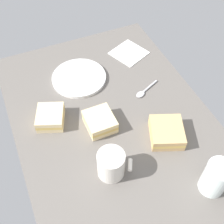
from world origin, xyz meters
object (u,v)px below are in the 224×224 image
glass_of_milk (216,178)px  paper_napkin (129,53)px  sandwich_side (50,117)px  sandwich_extra (167,132)px  coffee_mug_black (111,164)px  spoon (144,91)px  sandwich_main (100,121)px  plate_of_food (79,78)px

glass_of_milk → paper_napkin: (-61.42, 3.59, -4.93)cm
sandwich_side → sandwich_extra: 37.77cm
coffee_mug_black → paper_napkin: size_ratio=0.82×
spoon → coffee_mug_black: bearing=-43.7°
coffee_mug_black → sandwich_extra: (-4.60, 20.92, -2.44)cm
sandwich_main → sandwich_extra: same height
spoon → paper_napkin: bearing=168.8°
sandwich_side → sandwich_extra: (20.25, 31.88, 0.00)cm
glass_of_milk → spoon: size_ratio=1.02×
plate_of_food → glass_of_milk: bearing=19.7°
spoon → glass_of_milk: bearing=1.0°
coffee_mug_black → sandwich_main: size_ratio=1.01×
coffee_mug_black → spoon: bearing=136.3°
sandwich_main → spoon: size_ratio=0.92×
coffee_mug_black → sandwich_main: 17.34cm
paper_napkin → plate_of_food: bearing=-75.8°
sandwich_side → glass_of_milk: glass_of_milk is taller
plate_of_food → glass_of_milk: glass_of_milk is taller
glass_of_milk → paper_napkin: glass_of_milk is taller
plate_of_food → sandwich_side: (15.24, -15.07, 1.60)cm
coffee_mug_black → sandwich_extra: bearing=102.4°
plate_of_food → spoon: (15.65, 19.22, -0.22)cm
plate_of_food → sandwich_main: 23.31cm
plate_of_food → spoon: bearing=50.8°
coffee_mug_black → glass_of_milk: size_ratio=0.90×
glass_of_milk → spoon: (-39.83, -0.69, -4.70)cm
glass_of_milk → paper_napkin: 61.72cm
sandwich_main → paper_napkin: (-29.18, 24.36, -2.05)cm
coffee_mug_black → sandwich_main: coffee_mug_black is taller
sandwich_extra → plate_of_food: bearing=-154.7°
glass_of_milk → paper_napkin: bearing=176.7°
spoon → sandwich_main: bearing=-69.3°
plate_of_food → paper_napkin: bearing=104.2°
sandwich_main → sandwich_side: same height
sandwich_extra → paper_napkin: (-41.43, 6.70, -2.05)cm
plate_of_food → sandwich_side: sandwich_side is taller
coffee_mug_black → sandwich_side: bearing=-156.2°
sandwich_extra → glass_of_milk: size_ratio=1.27×
glass_of_milk → coffee_mug_black: bearing=-122.6°
sandwich_extra → spoon: size_ratio=1.30×
plate_of_food → spoon: 24.79cm
plate_of_food → coffee_mug_black: bearing=-5.9°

